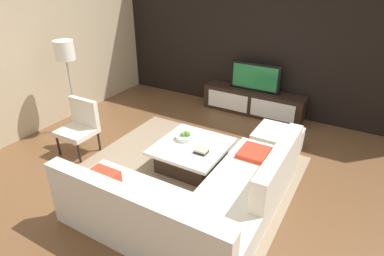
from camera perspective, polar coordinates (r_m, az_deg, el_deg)
The scene contains 13 objects.
ground_plane at distance 4.89m, azimuth 0.42°, elevation -7.66°, with size 14.00×14.00×0.00m, color brown.
feature_wall_back at distance 6.63m, azimuth 12.48°, elevation 14.57°, with size 6.40×0.12×2.80m, color black.
side_wall_left at distance 6.50m, azimuth -24.53°, elevation 12.53°, with size 0.12×5.20×2.80m, color #C6B28E.
area_rug at distance 4.92m, azimuth -0.60°, elevation -7.28°, with size 3.07×2.50×0.01m, color gray.
media_console at distance 6.70m, azimuth 10.66°, elevation 4.51°, with size 2.04×0.43×0.50m.
television at distance 6.52m, azimuth 11.06°, elevation 8.79°, with size 1.00×0.06×0.56m.
sectional_couch at distance 3.93m, azimuth 0.67°, elevation -12.60°, with size 2.26×2.38×0.82m.
coffee_table at distance 4.89m, azimuth -0.01°, elevation -4.81°, with size 1.01×1.06×0.38m.
accent_chair_near at distance 5.48m, azimuth -19.09°, elevation 0.79°, with size 0.55×0.50×0.87m.
floor_lamp at distance 5.94m, azimuth -21.44°, elevation 11.75°, with size 0.33×0.33×1.64m.
ottoman at distance 5.39m, azimuth 14.73°, elevation -2.49°, with size 0.70×0.70×0.40m, color silver.
fruit_bowl at distance 4.93m, azimuth -1.21°, elevation -1.48°, with size 0.28×0.28×0.14m.
book_stack at distance 4.60m, azimuth 1.65°, elevation -4.02°, with size 0.18×0.15×0.06m.
Camera 1 is at (1.97, -3.48, 2.81)m, focal length 30.26 mm.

